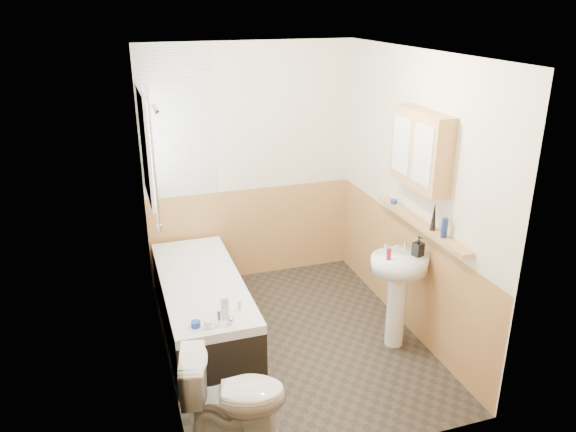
{
  "coord_description": "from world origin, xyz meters",
  "views": [
    {
      "loc": [
        -1.38,
        -4.06,
        2.87
      ],
      "look_at": [
        0.0,
        0.15,
        1.15
      ],
      "focal_mm": 35.0,
      "sensor_mm": 36.0,
      "label": 1
    }
  ],
  "objects_px": {
    "toilet": "(234,397)",
    "sink": "(398,282)",
    "medicine_cabinet": "(421,149)",
    "bathtub": "(203,304)",
    "pine_shelf": "(420,223)"
  },
  "relations": [
    {
      "from": "toilet",
      "to": "sink",
      "type": "height_order",
      "value": "sink"
    },
    {
      "from": "sink",
      "to": "medicine_cabinet",
      "type": "height_order",
      "value": "medicine_cabinet"
    },
    {
      "from": "medicine_cabinet",
      "to": "sink",
      "type": "bearing_deg",
      "value": -148.81
    },
    {
      "from": "toilet",
      "to": "sink",
      "type": "xyz_separation_m",
      "value": [
        1.6,
        0.69,
        0.26
      ]
    },
    {
      "from": "sink",
      "to": "toilet",
      "type": "bearing_deg",
      "value": -150.99
    },
    {
      "from": "bathtub",
      "to": "sink",
      "type": "bearing_deg",
      "value": -24.89
    },
    {
      "from": "toilet",
      "to": "pine_shelf",
      "type": "distance_m",
      "value": 2.09
    },
    {
      "from": "sink",
      "to": "medicine_cabinet",
      "type": "distance_m",
      "value": 1.14
    },
    {
      "from": "sink",
      "to": "medicine_cabinet",
      "type": "relative_size",
      "value": 1.4
    },
    {
      "from": "toilet",
      "to": "pine_shelf",
      "type": "bearing_deg",
      "value": -55.65
    },
    {
      "from": "bathtub",
      "to": "pine_shelf",
      "type": "relative_size",
      "value": 1.34
    },
    {
      "from": "bathtub",
      "to": "medicine_cabinet",
      "type": "distance_m",
      "value": 2.36
    },
    {
      "from": "bathtub",
      "to": "medicine_cabinet",
      "type": "relative_size",
      "value": 2.63
    },
    {
      "from": "bathtub",
      "to": "toilet",
      "type": "relative_size",
      "value": 2.57
    },
    {
      "from": "bathtub",
      "to": "toilet",
      "type": "bearing_deg",
      "value": -91.21
    }
  ]
}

